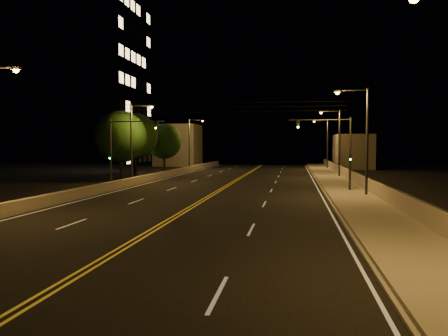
# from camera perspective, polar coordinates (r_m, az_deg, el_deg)

# --- Properties ---
(ground) EXTENTS (160.00, 160.00, 0.00)m
(ground) POSITION_cam_1_polar(r_m,az_deg,el_deg) (12.28, -24.19, -16.00)
(ground) COLOR black
(ground) RESTS_ON ground
(road) EXTENTS (18.00, 120.00, 0.02)m
(road) POSITION_cam_1_polar(r_m,az_deg,el_deg) (30.63, -3.11, -4.44)
(road) COLOR black
(road) RESTS_ON ground
(sidewalk) EXTENTS (3.60, 120.00, 0.30)m
(sidewalk) POSITION_cam_1_polar(r_m,az_deg,el_deg) (30.23, 17.38, -4.40)
(sidewalk) COLOR gray
(sidewalk) RESTS_ON ground
(curb) EXTENTS (0.14, 120.00, 0.15)m
(curb) POSITION_cam_1_polar(r_m,az_deg,el_deg) (30.03, 13.84, -4.54)
(curb) COLOR gray
(curb) RESTS_ON ground
(parapet_wall) EXTENTS (0.30, 120.00, 1.00)m
(parapet_wall) POSITION_cam_1_polar(r_m,az_deg,el_deg) (30.44, 20.48, -3.17)
(parapet_wall) COLOR #A59A89
(parapet_wall) RESTS_ON sidewalk
(jersey_barrier) EXTENTS (0.45, 120.00, 0.79)m
(jersey_barrier) POSITION_cam_1_polar(r_m,az_deg,el_deg) (33.81, -18.79, -3.24)
(jersey_barrier) COLOR #A59A89
(jersey_barrier) RESTS_ON ground
(distant_building_right) EXTENTS (6.00, 10.00, 5.87)m
(distant_building_right) POSITION_cam_1_polar(r_m,az_deg,el_deg) (79.07, 16.46, 2.08)
(distant_building_right) COLOR gray
(distant_building_right) RESTS_ON ground
(distant_building_left) EXTENTS (8.00, 8.00, 8.04)m
(distant_building_left) POSITION_cam_1_polar(r_m,az_deg,el_deg) (85.98, -6.00, 2.97)
(distant_building_left) COLOR gray
(distant_building_left) RESTS_ON ground
(parapet_rail) EXTENTS (0.06, 120.00, 0.06)m
(parapet_rail) POSITION_cam_1_polar(r_m,az_deg,el_deg) (30.39, 20.50, -2.17)
(parapet_rail) COLOR black
(parapet_rail) RESTS_ON parapet_wall
(lane_markings) EXTENTS (17.32, 116.00, 0.00)m
(lane_markings) POSITION_cam_1_polar(r_m,az_deg,el_deg) (30.56, -3.14, -4.43)
(lane_markings) COLOR silver
(lane_markings) RESTS_ON road
(streetlight_1) EXTENTS (2.55, 0.28, 8.21)m
(streetlight_1) POSITION_cam_1_polar(r_m,az_deg,el_deg) (34.07, 17.70, 4.24)
(streetlight_1) COLOR #2D2D33
(streetlight_1) RESTS_ON ground
(streetlight_2) EXTENTS (2.55, 0.28, 8.21)m
(streetlight_2) POSITION_cam_1_polar(r_m,az_deg,el_deg) (53.92, 14.54, 3.75)
(streetlight_2) COLOR #2D2D33
(streetlight_2) RESTS_ON ground
(streetlight_3) EXTENTS (2.55, 0.28, 8.21)m
(streetlight_3) POSITION_cam_1_polar(r_m,az_deg,el_deg) (72.99, 13.14, 3.52)
(streetlight_3) COLOR #2D2D33
(streetlight_3) RESTS_ON ground
(streetlight_5) EXTENTS (2.55, 0.28, 8.21)m
(streetlight_5) POSITION_cam_1_polar(r_m,az_deg,el_deg) (46.09, -11.66, 3.94)
(streetlight_5) COLOR #2D2D33
(streetlight_5) RESTS_ON ground
(streetlight_6) EXTENTS (2.55, 0.28, 8.21)m
(streetlight_6) POSITION_cam_1_polar(r_m,az_deg,el_deg) (70.19, -4.33, 3.62)
(streetlight_6) COLOR #2D2D33
(streetlight_6) RESTS_ON ground
(traffic_signal_right) EXTENTS (5.11, 0.31, 6.28)m
(traffic_signal_right) POSITION_cam_1_polar(r_m,az_deg,el_deg) (37.16, 14.67, 2.86)
(traffic_signal_right) COLOR #2D2D33
(traffic_signal_right) RESTS_ON ground
(traffic_signal_left) EXTENTS (5.11, 0.31, 6.28)m
(traffic_signal_left) POSITION_cam_1_polar(r_m,az_deg,el_deg) (40.02, -13.31, 2.88)
(traffic_signal_left) COLOR #2D2D33
(traffic_signal_left) RESTS_ON ground
(overhead_wires) EXTENTS (22.00, 0.03, 0.83)m
(overhead_wires) POSITION_cam_1_polar(r_m,az_deg,el_deg) (39.86, -0.21, 7.91)
(overhead_wires) COLOR black
(building_tower) EXTENTS (24.00, 15.00, 32.57)m
(building_tower) POSITION_cam_1_polar(r_m,az_deg,el_deg) (76.57, -20.02, 11.60)
(building_tower) COLOR gray
(building_tower) RESTS_ON ground
(tree_0) EXTENTS (5.76, 5.76, 7.81)m
(tree_0) POSITION_cam_1_polar(r_m,az_deg,el_deg) (49.84, -13.33, 3.98)
(tree_0) COLOR black
(tree_0) RESTS_ON ground
(tree_1) EXTENTS (6.08, 6.08, 8.24)m
(tree_1) POSITION_cam_1_polar(r_m,az_deg,el_deg) (59.13, -11.57, 4.08)
(tree_1) COLOR black
(tree_1) RESTS_ON ground
(tree_2) EXTENTS (5.42, 5.42, 7.35)m
(tree_2) POSITION_cam_1_polar(r_m,az_deg,el_deg) (67.93, -7.83, 3.49)
(tree_2) COLOR black
(tree_2) RESTS_ON ground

